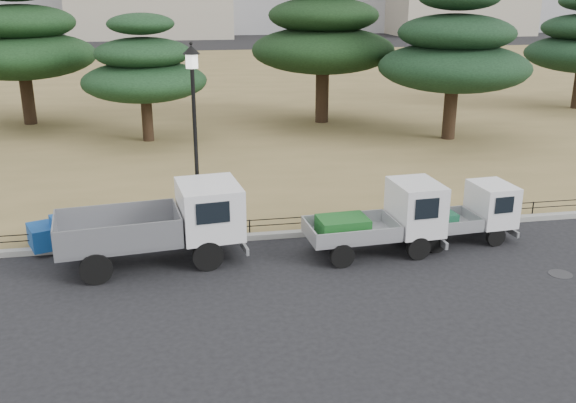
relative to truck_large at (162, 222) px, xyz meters
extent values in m
plane|color=black|center=(3.46, -1.43, -1.15)|extent=(220.00, 220.00, 0.00)
cube|color=olive|center=(3.46, 29.17, -1.07)|extent=(120.00, 56.00, 0.15)
cube|color=gray|center=(3.46, 1.17, -1.07)|extent=(120.00, 0.25, 0.16)
cylinder|color=black|center=(1.12, -0.75, -0.74)|extent=(0.82, 0.25, 0.80)
cylinder|color=black|center=(0.92, 0.99, -0.74)|extent=(0.82, 0.25, 0.80)
cylinder|color=black|center=(-1.64, -1.07, -0.74)|extent=(0.82, 0.25, 0.80)
cylinder|color=black|center=(-1.84, 0.67, -0.74)|extent=(0.82, 0.25, 0.80)
cube|color=#2D2D30|center=(-0.32, -0.04, -0.53)|extent=(4.57, 1.46, 0.14)
cube|color=slate|center=(-1.12, -0.13, -0.07)|extent=(3.30, 2.10, 0.78)
cube|color=silver|center=(1.25, 0.14, 0.23)|extent=(1.77, 2.08, 1.38)
cylinder|color=black|center=(6.72, -1.07, -0.82)|extent=(0.65, 0.21, 0.65)
cylinder|color=black|center=(6.63, 0.36, -0.82)|extent=(0.65, 0.21, 0.65)
cylinder|color=black|center=(4.57, -1.19, -0.82)|extent=(0.65, 0.21, 0.65)
cylinder|color=black|center=(4.48, 0.23, -0.82)|extent=(0.65, 0.21, 0.65)
cube|color=#2D2D30|center=(5.63, -0.41, -0.67)|extent=(3.52, 1.00, 0.15)
cube|color=#9B9DA2|center=(5.01, -0.45, -0.38)|extent=(2.48, 1.61, 0.43)
cube|color=silver|center=(6.86, -0.34, 0.10)|extent=(1.30, 1.66, 1.39)
cube|color=#19581F|center=(4.77, -0.47, -0.27)|extent=(1.38, 1.03, 0.47)
cylinder|color=black|center=(9.22, -0.57, -0.87)|extent=(0.56, 0.19, 0.55)
cylinder|color=black|center=(9.13, 0.63, -0.87)|extent=(0.56, 0.19, 0.55)
cylinder|color=black|center=(7.38, -0.71, -0.87)|extent=(0.56, 0.19, 0.55)
cylinder|color=black|center=(7.29, 0.49, -0.87)|extent=(0.56, 0.19, 0.55)
cube|color=#2D2D30|center=(8.28, -0.03, -0.74)|extent=(3.02, 0.91, 0.13)
cube|color=#9A9CA0|center=(7.74, -0.08, -0.49)|extent=(2.14, 1.41, 0.37)
cube|color=silver|center=(9.33, 0.05, -0.09)|extent=(1.13, 1.44, 1.17)
cube|color=#19593B|center=(7.54, -0.09, -0.40)|extent=(1.18, 0.90, 0.40)
cylinder|color=black|center=(1.02, 1.47, -0.92)|extent=(0.41, 0.41, 0.15)
cylinder|color=black|center=(1.02, 1.47, 1.46)|extent=(0.11, 0.11, 4.61)
cylinder|color=white|center=(1.02, 1.47, 3.95)|extent=(0.37, 0.37, 0.37)
cone|color=black|center=(1.02, 1.47, 4.25)|extent=(0.48, 0.48, 0.23)
cylinder|color=black|center=(3.46, 1.32, -0.80)|extent=(38.00, 0.03, 0.03)
cylinder|color=black|center=(3.46, 1.32, -0.62)|extent=(38.00, 0.03, 0.03)
cylinder|color=black|center=(3.46, 1.32, -0.80)|extent=(0.04, 0.04, 0.40)
cube|color=#124490|center=(-2.97, 1.41, -0.69)|extent=(1.58, 1.38, 0.62)
cube|color=#124490|center=(-2.71, 1.28, -0.24)|extent=(0.77, 0.71, 0.27)
cylinder|color=#2D2D30|center=(9.96, -2.63, -1.14)|extent=(0.60, 0.60, 0.01)
cylinder|color=black|center=(-6.84, 18.84, 0.43)|extent=(0.64, 0.64, 2.85)
ellipsoid|color=black|center=(-6.84, 18.84, 2.50)|extent=(7.33, 7.33, 2.34)
ellipsoid|color=black|center=(-6.84, 18.84, 4.11)|extent=(5.59, 5.59, 1.79)
cylinder|color=black|center=(-0.70, 13.86, 0.12)|extent=(0.50, 0.50, 2.23)
ellipsoid|color=#16331A|center=(-0.70, 13.86, 1.74)|extent=(5.63, 5.63, 1.80)
ellipsoid|color=#16331A|center=(-0.70, 13.86, 3.00)|extent=(4.30, 4.30, 1.38)
ellipsoid|color=#16331A|center=(-0.70, 13.86, 4.26)|extent=(2.97, 2.97, 0.95)
cylinder|color=black|center=(8.22, 16.58, 0.52)|extent=(0.68, 0.68, 3.04)
ellipsoid|color=black|center=(8.22, 16.58, 2.73)|extent=(7.31, 7.31, 2.34)
ellipsoid|color=black|center=(8.22, 16.58, 4.44)|extent=(5.59, 5.59, 1.79)
cylinder|color=black|center=(13.20, 11.74, 0.36)|extent=(0.61, 0.61, 2.71)
ellipsoid|color=black|center=(13.20, 11.74, 2.32)|extent=(6.88, 6.88, 2.20)
ellipsoid|color=black|center=(13.20, 11.74, 3.85)|extent=(5.25, 5.25, 1.68)
camera|label=1|loc=(0.40, -16.05, 5.86)|focal=40.00mm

